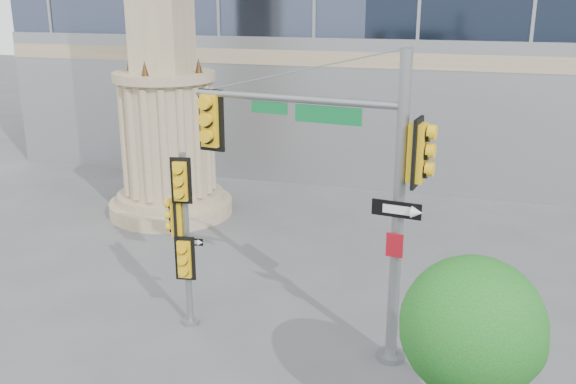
# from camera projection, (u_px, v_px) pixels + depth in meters

# --- Properties ---
(ground) EXTENTS (120.00, 120.00, 0.00)m
(ground) POSITION_uv_depth(u_px,v_px,m) (237.00, 373.00, 13.51)
(ground) COLOR #545456
(ground) RESTS_ON ground
(monument) EXTENTS (4.40, 4.40, 16.60)m
(monument) POSITION_uv_depth(u_px,v_px,m) (163.00, 59.00, 21.76)
(monument) COLOR tan
(monument) RESTS_ON ground
(main_signal_pole) EXTENTS (5.14, 1.13, 6.67)m
(main_signal_pole) POSITION_uv_depth(u_px,v_px,m) (343.00, 171.00, 13.30)
(main_signal_pole) COLOR slate
(main_signal_pole) RESTS_ON ground
(secondary_signal_pole) EXTENTS (0.77, 0.56, 4.26)m
(secondary_signal_pole) POSITION_uv_depth(u_px,v_px,m) (183.00, 228.00, 14.72)
(secondary_signal_pole) COLOR slate
(secondary_signal_pole) RESTS_ON ground
(street_tree) EXTENTS (2.38, 2.33, 3.71)m
(street_tree) POSITION_uv_depth(u_px,v_px,m) (475.00, 333.00, 10.28)
(street_tree) COLOR tan
(street_tree) RESTS_ON ground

